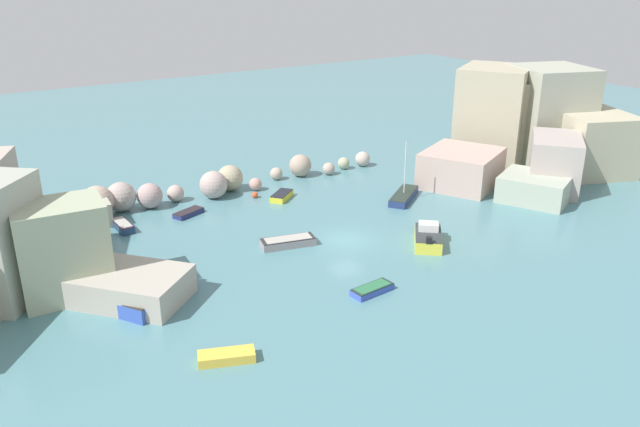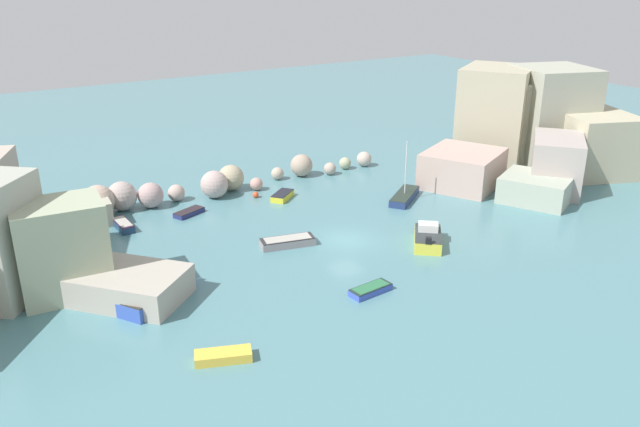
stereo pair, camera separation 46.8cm
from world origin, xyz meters
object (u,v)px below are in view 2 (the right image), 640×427
(moored_boat_8, at_px, (123,225))
(moored_boat_0, at_px, (189,212))
(moored_boat_4, at_px, (428,238))
(moored_boat_2, at_px, (288,242))
(moored_boat_5, at_px, (404,196))
(channel_buoy, at_px, (256,195))
(moored_boat_6, at_px, (371,289))
(moored_boat_1, at_px, (223,356))
(moored_boat_3, at_px, (282,196))
(moored_boat_7, at_px, (156,293))

(moored_boat_8, bearing_deg, moored_boat_0, 88.94)
(moored_boat_4, xyz_separation_m, moored_boat_8, (-18.86, 15.76, -0.26))
(moored_boat_0, bearing_deg, moored_boat_2, -90.68)
(moored_boat_4, bearing_deg, moored_boat_5, 11.16)
(channel_buoy, height_order, moored_boat_6, channel_buoy)
(moored_boat_0, height_order, moored_boat_5, moored_boat_5)
(moored_boat_0, relative_size, moored_boat_2, 0.67)
(moored_boat_5, bearing_deg, moored_boat_1, 175.23)
(moored_boat_0, bearing_deg, moored_boat_5, -43.05)
(moored_boat_3, distance_m, moored_boat_4, 15.63)
(moored_boat_4, bearing_deg, moored_boat_0, 80.19)
(moored_boat_5, xyz_separation_m, moored_boat_7, (-25.53, -6.33, 0.31))
(moored_boat_3, bearing_deg, moored_boat_1, -164.57)
(moored_boat_2, height_order, moored_boat_6, moored_boat_2)
(channel_buoy, xyz_separation_m, moored_boat_2, (-2.88, -11.01, 0.06))
(moored_boat_3, xyz_separation_m, moored_boat_5, (9.30, -6.24, 0.07))
(moored_boat_6, bearing_deg, moored_boat_8, -66.88)
(moored_boat_4, bearing_deg, moored_boat_6, 155.47)
(channel_buoy, bearing_deg, moored_boat_2, -104.66)
(moored_boat_5, relative_size, moored_boat_8, 1.80)
(moored_boat_7, bearing_deg, moored_boat_4, 142.11)
(moored_boat_7, height_order, moored_boat_8, moored_boat_7)
(moored_boat_1, bearing_deg, moored_boat_5, 51.78)
(moored_boat_0, distance_m, moored_boat_7, 15.32)
(moored_boat_2, bearing_deg, moored_boat_0, -55.63)
(moored_boat_1, bearing_deg, moored_boat_2, 68.46)
(moored_boat_4, height_order, moored_boat_7, moored_boat_7)
(channel_buoy, bearing_deg, moored_boat_1, -120.88)
(moored_boat_2, xyz_separation_m, moored_boat_7, (-11.41, -3.15, 0.33))
(moored_boat_6, bearing_deg, channel_buoy, -100.63)
(moored_boat_1, relative_size, moored_boat_3, 1.13)
(moored_boat_0, bearing_deg, moored_boat_7, -140.98)
(moored_boat_1, xyz_separation_m, moored_boat_3, (15.33, 20.80, 0.02))
(moored_boat_2, xyz_separation_m, moored_boat_4, (9.22, -5.57, 0.24))
(moored_boat_2, xyz_separation_m, moored_boat_8, (-9.65, 10.18, -0.01))
(moored_boat_4, relative_size, moored_boat_5, 0.79)
(moored_boat_2, bearing_deg, moored_boat_6, 108.59)
(moored_boat_1, bearing_deg, moored_boat_6, 30.67)
(moored_boat_4, bearing_deg, moored_boat_3, 56.73)
(moored_boat_6, xyz_separation_m, moored_boat_8, (-10.52, 19.66, 0.08))
(moored_boat_3, height_order, moored_boat_6, moored_boat_3)
(moored_boat_1, distance_m, moored_boat_8, 21.58)
(moored_boat_2, bearing_deg, moored_boat_5, -153.99)
(channel_buoy, height_order, moored_boat_7, moored_boat_7)
(moored_boat_5, xyz_separation_m, moored_boat_6, (-13.24, -12.66, -0.11))
(moored_boat_6, height_order, moored_boat_8, moored_boat_8)
(moored_boat_2, distance_m, moored_boat_4, 10.77)
(moored_boat_1, bearing_deg, moored_boat_4, 37.58)
(moored_boat_0, height_order, moored_boat_8, moored_boat_8)
(moored_boat_0, distance_m, moored_boat_6, 20.28)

